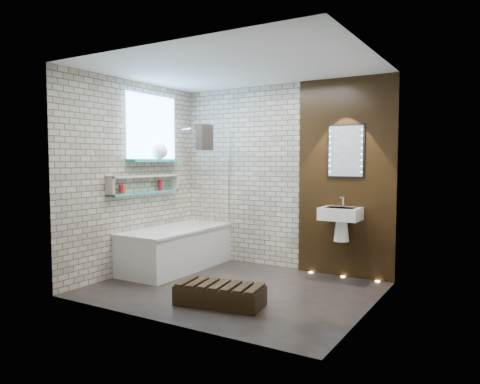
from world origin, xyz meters
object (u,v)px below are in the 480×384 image
Objects in this scene: bathtub at (177,248)px; bath_screen at (215,178)px; led_mirror at (346,151)px; walnut_step at (220,296)px; washbasin at (341,218)px.

bath_screen reaches higher than bathtub.
led_mirror is at bearing 10.66° from bath_screen.
bath_screen is at bearing 125.73° from walnut_step.
bath_screen reaches higher than walnut_step.
bathtub is 2.49× the size of led_mirror.
led_mirror is 0.76× the size of walnut_step.
bathtub is 1.78m from walnut_step.
bath_screen reaches higher than washbasin.
walnut_step is at bearing -36.32° from bathtub.
washbasin is 0.83× the size of led_mirror.
bathtub reaches higher than walnut_step.
led_mirror is 2.51m from walnut_step.
washbasin is at bearing -90.00° from led_mirror.
led_mirror reaches higher than walnut_step.
walnut_step is at bearing -112.29° from led_mirror.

